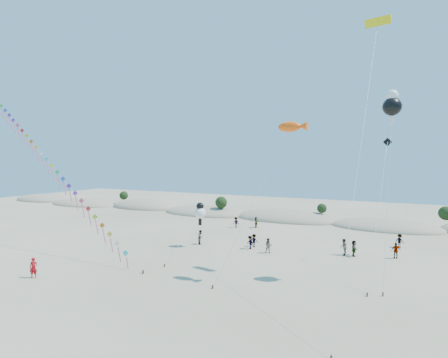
% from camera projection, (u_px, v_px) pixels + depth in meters
% --- Properties ---
extents(ground, '(160.00, 160.00, 0.00)m').
position_uv_depth(ground, '(80.00, 316.00, 25.11)').
color(ground, gray).
rests_on(ground, ground).
extents(dune_ridge, '(145.30, 11.49, 5.57)m').
position_uv_depth(dune_ridge, '(293.00, 219.00, 64.72)').
color(dune_ridge, gray).
rests_on(dune_ridge, ground).
extents(kite_train, '(34.29, 7.21, 21.17)m').
position_uv_depth(kite_train, '(44.00, 158.00, 45.15)').
color(kite_train, '#3F2D1E').
rests_on(kite_train, ground).
extents(fish_kite, '(6.44, 5.17, 13.70)m').
position_uv_depth(fish_kite, '(292.00, 127.00, 31.45)').
color(fish_kite, '#3F2D1E').
rests_on(fish_kite, ground).
extents(cartoon_kite_low, '(1.93, 9.54, 5.36)m').
position_uv_depth(cartoon_kite_low, '(200.00, 212.00, 44.57)').
color(cartoon_kite_low, '#3F2D1E').
rests_on(cartoon_kite_low, ground).
extents(cartoon_kite_high, '(2.00, 4.58, 16.31)m').
position_uv_depth(cartoon_kite_high, '(392.00, 105.00, 31.18)').
color(cartoon_kite_high, '#3F2D1E').
rests_on(cartoon_kite_high, ground).
extents(parafoil_kite, '(2.32, 17.70, 23.20)m').
position_uv_depth(parafoil_kite, '(377.00, 26.00, 33.06)').
color(parafoil_kite, '#3F2D1E').
rests_on(parafoil_kite, ground).
extents(dark_kite, '(0.95, 11.59, 12.70)m').
position_uv_depth(dark_kite, '(382.00, 182.00, 34.94)').
color(dark_kite, '#3F2D1E').
rests_on(dark_kite, ground).
extents(flyer_foreground, '(0.79, 0.73, 1.82)m').
position_uv_depth(flyer_foreground, '(33.00, 268.00, 33.05)').
color(flyer_foreground, '#AE0D14').
rests_on(flyer_foreground, ground).
extents(beachgoers, '(33.31, 14.97, 1.84)m').
position_uv_depth(beachgoers, '(313.00, 240.00, 44.79)').
color(beachgoers, slate).
rests_on(beachgoers, ground).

